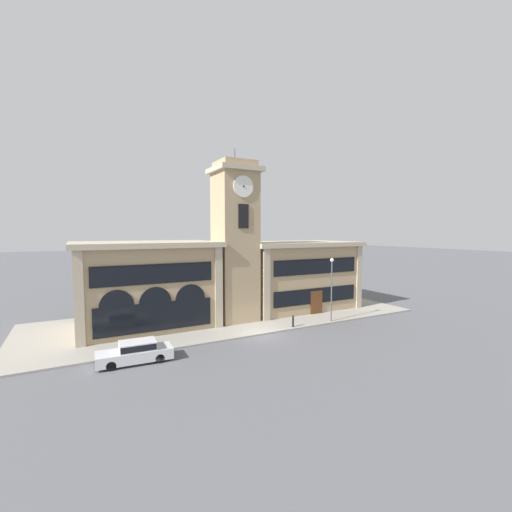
# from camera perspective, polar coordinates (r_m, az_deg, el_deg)

# --- Properties ---
(ground_plane) EXTENTS (300.00, 300.00, 0.00)m
(ground_plane) POSITION_cam_1_polar(r_m,az_deg,el_deg) (29.57, 0.99, -13.10)
(ground_plane) COLOR #56565B
(sidewalk_kerb) EXTENTS (37.58, 13.25, 0.15)m
(sidewalk_kerb) POSITION_cam_1_polar(r_m,az_deg,el_deg) (35.27, -4.34, -10.13)
(sidewalk_kerb) COLOR gray
(sidewalk_kerb) RESTS_ON ground_plane
(clock_tower) EXTENTS (4.33, 4.33, 16.56)m
(clock_tower) POSITION_cam_1_polar(r_m,az_deg,el_deg) (33.02, -3.50, 2.36)
(clock_tower) COLOR tan
(clock_tower) RESTS_ON ground_plane
(town_hall_left_wing) EXTENTS (12.48, 8.42, 7.82)m
(town_hall_left_wing) POSITION_cam_1_polar(r_m,az_deg,el_deg) (32.89, -17.81, -4.50)
(town_hall_left_wing) COLOR tan
(town_hall_left_wing) RESTS_ON ground_plane
(town_hall_right_wing) EXTENTS (13.38, 8.42, 7.58)m
(town_hall_right_wing) POSITION_cam_1_polar(r_m,az_deg,el_deg) (39.29, 6.56, -3.12)
(town_hall_right_wing) COLOR tan
(town_hall_right_wing) RESTS_ON ground_plane
(parked_car_near) EXTENTS (4.91, 1.95, 1.43)m
(parked_car_near) POSITION_cam_1_polar(r_m,az_deg,el_deg) (25.05, -19.41, -14.80)
(parked_car_near) COLOR silver
(parked_car_near) RESTS_ON ground_plane
(street_lamp) EXTENTS (0.36, 0.36, 6.07)m
(street_lamp) POSITION_cam_1_polar(r_m,az_deg,el_deg) (33.45, 12.50, -3.97)
(street_lamp) COLOR #4C4C51
(street_lamp) RESTS_ON sidewalk_kerb
(bollard) EXTENTS (0.18, 0.18, 1.06)m
(bollard) POSITION_cam_1_polar(r_m,az_deg,el_deg) (31.54, 6.19, -10.76)
(bollard) COLOR black
(bollard) RESTS_ON sidewalk_kerb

